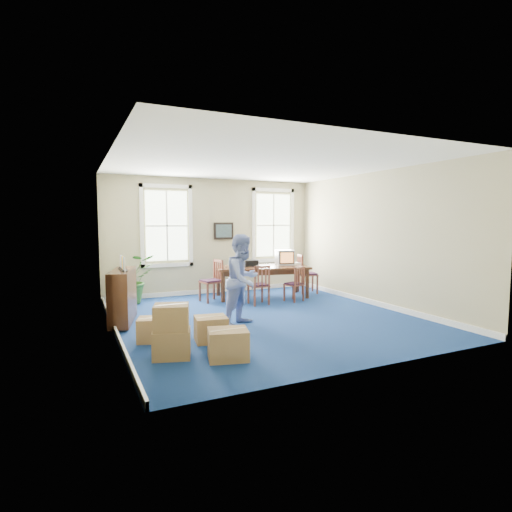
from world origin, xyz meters
name	(u,v)px	position (x,y,z in m)	size (l,w,h in m)	color
floor	(264,317)	(0.00, 0.00, 0.00)	(6.50, 6.50, 0.00)	navy
ceiling	(264,163)	(0.00, 0.00, 3.20)	(6.50, 6.50, 0.00)	white
wall_back	(213,236)	(0.00, 3.25, 1.60)	(6.50, 6.50, 0.00)	tan
wall_front	(370,253)	(0.00, -3.25, 1.60)	(6.50, 6.50, 0.00)	tan
wall_left	(111,245)	(-3.00, 0.00, 1.60)	(6.50, 6.50, 0.00)	tan
wall_right	(376,239)	(3.00, 0.00, 1.60)	(6.50, 6.50, 0.00)	tan
baseboard_back	(214,291)	(0.00, 3.22, 0.06)	(6.00, 0.04, 0.12)	white
baseboard_left	(115,331)	(-2.97, 0.00, 0.06)	(0.04, 6.50, 0.12)	white
baseboard_right	(374,302)	(2.97, 0.00, 0.06)	(0.04, 6.50, 0.12)	white
window_left	(167,226)	(-1.30, 3.23, 1.90)	(1.40, 0.12, 2.20)	white
window_right	(273,225)	(1.90, 3.23, 1.90)	(1.40, 0.12, 2.20)	white
wall_picture	(224,231)	(0.30, 3.20, 1.75)	(0.58, 0.06, 0.48)	black
conference_table	(262,282)	(0.96, 2.06, 0.41)	(2.43, 1.10, 0.83)	#462515
crt_tv	(285,257)	(1.68, 2.12, 1.03)	(0.45, 0.49, 0.41)	#B7B7BC
game_console	(296,263)	(2.01, 2.06, 0.85)	(0.17, 0.21, 0.05)	white
equipment_bag	(252,263)	(0.68, 2.12, 0.91)	(0.34, 0.22, 0.17)	black
chair_near_left	(258,285)	(0.46, 1.23, 0.48)	(0.44, 0.44, 0.97)	brown
chair_near_right	(294,284)	(1.46, 1.23, 0.44)	(0.40, 0.40, 0.88)	brown
chair_end_left	(211,281)	(-0.48, 2.06, 0.53)	(0.47, 0.47, 1.05)	brown
chair_end_right	(308,274)	(2.40, 2.06, 0.55)	(0.49, 0.49, 1.10)	brown
man	(243,280)	(-0.61, -0.33, 0.89)	(0.87, 0.67, 1.77)	#7B8ED1
credenza	(123,298)	(-2.75, 0.73, 0.52)	(0.38, 1.32, 1.04)	#462515
brochure_rack	(123,264)	(-2.73, 0.73, 1.18)	(0.11, 0.64, 0.28)	#99999E
potted_plant	(131,279)	(-2.33, 2.66, 0.61)	(1.09, 0.95, 1.21)	#25531C
cardboard_boxes	(184,326)	(-2.12, -1.54, 0.42)	(1.47, 1.47, 0.84)	#A17A4A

